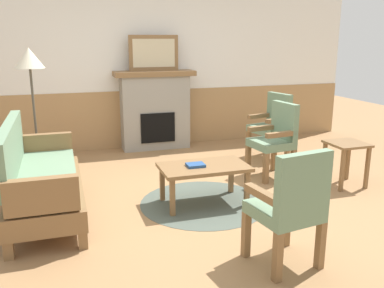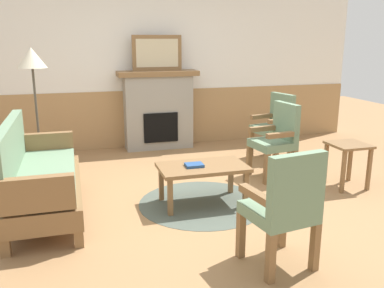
{
  "view_description": "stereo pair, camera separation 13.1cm",
  "coord_description": "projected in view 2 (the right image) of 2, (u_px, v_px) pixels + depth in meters",
  "views": [
    {
      "loc": [
        -1.47,
        -4.24,
        1.78
      ],
      "look_at": [
        0.0,
        0.35,
        0.55
      ],
      "focal_mm": 38.65,
      "sensor_mm": 36.0,
      "label": 1
    },
    {
      "loc": [
        -1.35,
        -4.28,
        1.78
      ],
      "look_at": [
        0.0,
        0.35,
        0.55
      ],
      "focal_mm": 38.65,
      "sensor_mm": 36.0,
      "label": 2
    }
  ],
  "objects": [
    {
      "name": "ground_plane",
      "position": [
        200.0,
        197.0,
        4.79
      ],
      "size": [
        14.0,
        14.0,
        0.0
      ],
      "primitive_type": "plane",
      "color": "#997047"
    },
    {
      "name": "wall_back",
      "position": [
        154.0,
        68.0,
        6.88
      ],
      "size": [
        7.2,
        0.14,
        2.7
      ],
      "color": "white",
      "rests_on": "ground_plane"
    },
    {
      "name": "fireplace",
      "position": [
        158.0,
        109.0,
        6.81
      ],
      "size": [
        1.3,
        0.44,
        1.28
      ],
      "color": "gray",
      "rests_on": "ground_plane"
    },
    {
      "name": "framed_picture",
      "position": [
        157.0,
        53.0,
        6.59
      ],
      "size": [
        0.8,
        0.04,
        0.56
      ],
      "color": "brown",
      "rests_on": "fireplace"
    },
    {
      "name": "couch",
      "position": [
        40.0,
        178.0,
        4.24
      ],
      "size": [
        0.7,
        1.8,
        0.98
      ],
      "color": "brown",
      "rests_on": "ground_plane"
    },
    {
      "name": "coffee_table",
      "position": [
        203.0,
        170.0,
        4.52
      ],
      "size": [
        0.96,
        0.56,
        0.44
      ],
      "color": "brown",
      "rests_on": "ground_plane"
    },
    {
      "name": "round_rug",
      "position": [
        202.0,
        203.0,
        4.61
      ],
      "size": [
        1.42,
        1.42,
        0.01
      ],
      "primitive_type": "cylinder",
      "color": "#4C564C",
      "rests_on": "ground_plane"
    },
    {
      "name": "book_on_table",
      "position": [
        194.0,
        165.0,
        4.47
      ],
      "size": [
        0.19,
        0.16,
        0.03
      ],
      "primitive_type": "cube",
      "rotation": [
        0.0,
        0.0,
        -0.01
      ],
      "color": "navy",
      "rests_on": "coffee_table"
    },
    {
      "name": "armchair_near_fireplace",
      "position": [
        277.0,
        137.0,
        5.37
      ],
      "size": [
        0.53,
        0.53,
        0.98
      ],
      "color": "brown",
      "rests_on": "ground_plane"
    },
    {
      "name": "armchair_by_window_left",
      "position": [
        275.0,
        123.0,
        6.26
      ],
      "size": [
        0.57,
        0.57,
        0.98
      ],
      "color": "brown",
      "rests_on": "ground_plane"
    },
    {
      "name": "armchair_front_left",
      "position": [
        285.0,
        205.0,
        3.19
      ],
      "size": [
        0.55,
        0.55,
        0.98
      ],
      "color": "brown",
      "rests_on": "ground_plane"
    },
    {
      "name": "side_table",
      "position": [
        348.0,
        153.0,
        5.03
      ],
      "size": [
        0.44,
        0.44,
        0.55
      ],
      "color": "brown",
      "rests_on": "ground_plane"
    },
    {
      "name": "floor_lamp_by_couch",
      "position": [
        32.0,
        66.0,
        5.12
      ],
      "size": [
        0.36,
        0.36,
        1.68
      ],
      "color": "#332D28",
      "rests_on": "ground_plane"
    }
  ]
}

